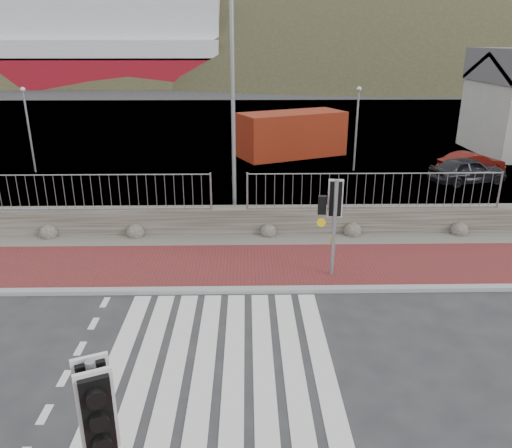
{
  "coord_description": "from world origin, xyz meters",
  "views": [
    {
      "loc": [
        0.59,
        -8.64,
        6.19
      ],
      "look_at": [
        0.81,
        3.0,
        1.9
      ],
      "focal_mm": 35.0,
      "sensor_mm": 36.0,
      "label": 1
    }
  ],
  "objects_px": {
    "traffic_signal_near": "(98,420)",
    "traffic_signal_far": "(334,208)",
    "shipping_container": "(292,134)",
    "car_b": "(472,163)",
    "streetlight": "(237,97)",
    "car_a": "(468,170)",
    "ferry": "(71,46)"
  },
  "relations": [
    {
      "from": "traffic_signal_near",
      "to": "traffic_signal_far",
      "type": "relative_size",
      "value": 1.04
    },
    {
      "from": "traffic_signal_near",
      "to": "car_a",
      "type": "bearing_deg",
      "value": 33.2
    },
    {
      "from": "traffic_signal_far",
      "to": "car_b",
      "type": "bearing_deg",
      "value": -122.23
    },
    {
      "from": "car_b",
      "to": "ferry",
      "type": "bearing_deg",
      "value": 16.26
    },
    {
      "from": "traffic_signal_near",
      "to": "traffic_signal_far",
      "type": "xyz_separation_m",
      "value": [
        4.03,
        7.87,
        -0.08
      ]
    },
    {
      "from": "ferry",
      "to": "shipping_container",
      "type": "xyz_separation_m",
      "value": [
        27.79,
        -48.48,
        -4.14
      ]
    },
    {
      "from": "car_a",
      "to": "car_b",
      "type": "bearing_deg",
      "value": -42.3
    },
    {
      "from": "traffic_signal_far",
      "to": "shipping_container",
      "type": "distance_m",
      "value": 15.59
    },
    {
      "from": "traffic_signal_near",
      "to": "shipping_container",
      "type": "bearing_deg",
      "value": 57.03
    },
    {
      "from": "traffic_signal_far",
      "to": "car_a",
      "type": "relative_size",
      "value": 0.79
    },
    {
      "from": "traffic_signal_far",
      "to": "streetlight",
      "type": "height_order",
      "value": "streetlight"
    },
    {
      "from": "traffic_signal_near",
      "to": "shipping_container",
      "type": "xyz_separation_m",
      "value": [
        4.28,
        23.44,
        -0.88
      ]
    },
    {
      "from": "traffic_signal_near",
      "to": "car_a",
      "type": "relative_size",
      "value": 0.82
    },
    {
      "from": "ferry",
      "to": "streetlight",
      "type": "xyz_separation_m",
      "value": [
        24.93,
        -59.77,
        -0.92
      ]
    },
    {
      "from": "traffic_signal_far",
      "to": "shipping_container",
      "type": "xyz_separation_m",
      "value": [
        0.25,
        15.57,
        -0.8
      ]
    },
    {
      "from": "ferry",
      "to": "traffic_signal_near",
      "type": "height_order",
      "value": "ferry"
    },
    {
      "from": "car_b",
      "to": "shipping_container",
      "type": "bearing_deg",
      "value": 44.54
    },
    {
      "from": "ferry",
      "to": "shipping_container",
      "type": "bearing_deg",
      "value": -60.18
    },
    {
      "from": "shipping_container",
      "to": "car_b",
      "type": "height_order",
      "value": "shipping_container"
    },
    {
      "from": "streetlight",
      "to": "shipping_container",
      "type": "height_order",
      "value": "streetlight"
    },
    {
      "from": "traffic_signal_near",
      "to": "traffic_signal_far",
      "type": "height_order",
      "value": "traffic_signal_near"
    },
    {
      "from": "ferry",
      "to": "traffic_signal_far",
      "type": "bearing_deg",
      "value": -66.73
    },
    {
      "from": "shipping_container",
      "to": "car_b",
      "type": "bearing_deg",
      "value": -51.45
    },
    {
      "from": "ferry",
      "to": "car_a",
      "type": "height_order",
      "value": "ferry"
    },
    {
      "from": "ferry",
      "to": "traffic_signal_far",
      "type": "height_order",
      "value": "ferry"
    },
    {
      "from": "car_a",
      "to": "car_b",
      "type": "xyz_separation_m",
      "value": [
        0.88,
        1.6,
        -0.06
      ]
    },
    {
      "from": "traffic_signal_near",
      "to": "streetlight",
      "type": "height_order",
      "value": "streetlight"
    },
    {
      "from": "traffic_signal_far",
      "to": "streetlight",
      "type": "bearing_deg",
      "value": -53.0
    },
    {
      "from": "traffic_signal_far",
      "to": "streetlight",
      "type": "xyz_separation_m",
      "value": [
        -2.61,
        4.28,
        2.42
      ]
    },
    {
      "from": "traffic_signal_near",
      "to": "traffic_signal_far",
      "type": "bearing_deg",
      "value": 40.26
    },
    {
      "from": "streetlight",
      "to": "car_b",
      "type": "height_order",
      "value": "streetlight"
    },
    {
      "from": "streetlight",
      "to": "car_a",
      "type": "distance_m",
      "value": 12.33
    }
  ]
}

